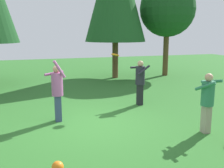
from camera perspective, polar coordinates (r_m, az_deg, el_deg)
The scene contains 7 objects.
ground_plane at distance 7.88m, azimuth -4.25°, elevation -8.73°, with size 40.00×40.00×0.00m, color #2D6B28.
person_thrower at distance 8.08m, azimuth -11.70°, elevation -0.89°, with size 0.61×0.61×1.89m.
person_catcher at distance 9.76m, azimuth 6.07°, elevation 1.09°, with size 0.66×0.60×1.65m.
person_bystander at distance 7.44m, azimuth 19.87°, elevation -2.88°, with size 0.69×0.72×1.62m.
frisbee at distance 9.01m, azimuth 0.69°, elevation 6.28°, with size 0.37×0.37×0.11m.
ball_orange at distance 5.45m, azimuth -11.63°, elevation -17.12°, with size 0.23×0.23×0.23m, color orange.
tree_far_right at distance 16.80m, azimuth 11.85°, elevation 15.49°, with size 3.33×3.33×5.70m.
Camera 1 is at (-1.72, -7.21, 2.68)m, focal length 42.46 mm.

